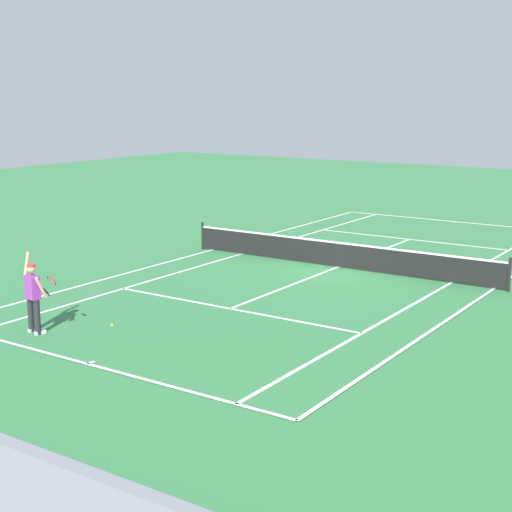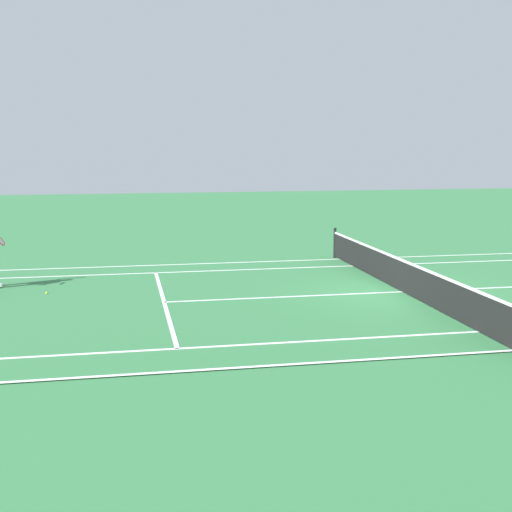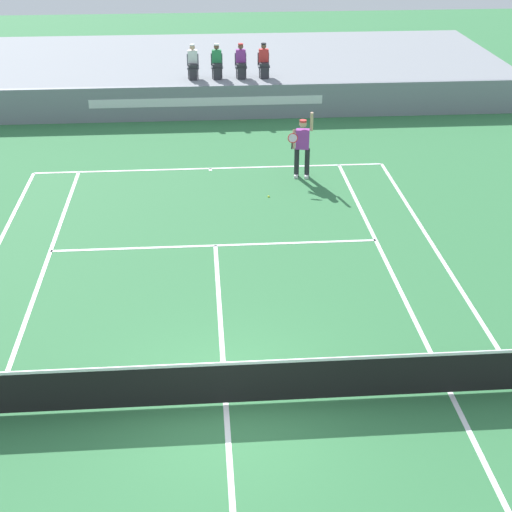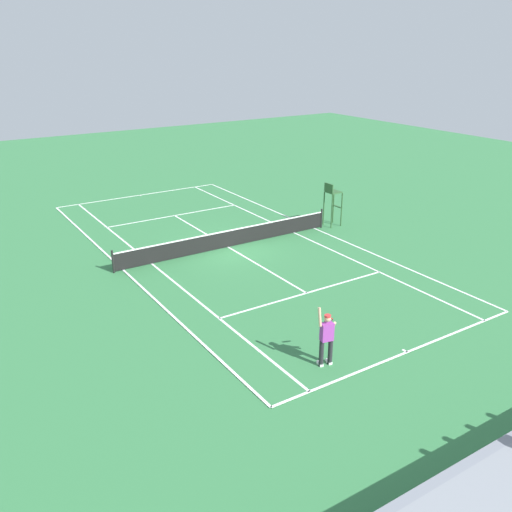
{
  "view_description": "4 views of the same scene",
  "coord_description": "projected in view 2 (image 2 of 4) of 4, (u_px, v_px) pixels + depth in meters",
  "views": [
    {
      "loc": [
        -12.32,
        23.41,
        5.96
      ],
      "look_at": [
        0.84,
        3.85,
        1.0
      ],
      "focal_mm": 54.11,
      "sensor_mm": 36.0,
      "label": 1
    },
    {
      "loc": [
        -17.24,
        7.4,
        4.01
      ],
      "look_at": [
        0.84,
        3.85,
        1.0
      ],
      "focal_mm": 48.38,
      "sensor_mm": 36.0,
      "label": 2
    },
    {
      "loc": [
        -0.3,
        -11.07,
        8.7
      ],
      "look_at": [
        0.84,
        3.85,
        1.0
      ],
      "focal_mm": 54.14,
      "sensor_mm": 36.0,
      "label": 3
    },
    {
      "loc": [
        12.89,
        22.62,
        9.74
      ],
      "look_at": [
        0.84,
        3.85,
        1.0
      ],
      "focal_mm": 38.78,
      "sensor_mm": 36.0,
      "label": 4
    }
  ],
  "objects": [
    {
      "name": "court",
      "position": [
        401.0,
        292.0,
        18.75
      ],
      "size": [
        11.08,
        23.88,
        0.03
      ],
      "color": "#337542",
      "rests_on": "ground"
    },
    {
      "name": "net",
      "position": [
        401.0,
        274.0,
        18.67
      ],
      "size": [
        11.98,
        0.1,
        1.07
      ],
      "color": "black",
      "rests_on": "ground"
    },
    {
      "name": "ground_plane",
      "position": [
        401.0,
        293.0,
        18.75
      ],
      "size": [
        80.0,
        80.0,
        0.0
      ],
      "primitive_type": "plane",
      "color": "#337542"
    },
    {
      "name": "tennis_ball",
      "position": [
        47.0,
        293.0,
        18.53
      ],
      "size": [
        0.07,
        0.07,
        0.07
      ],
      "primitive_type": "sphere",
      "color": "#D1E533",
      "rests_on": "ground"
    }
  ]
}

